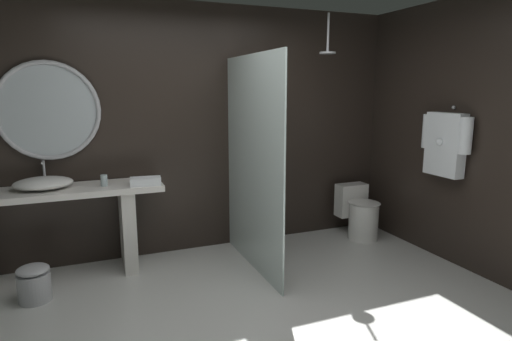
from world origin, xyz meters
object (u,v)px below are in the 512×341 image
object	(u,v)px
waste_bin	(34,283)
folded_hand_towel	(146,181)
rain_shower_head	(328,47)
tumbler_cup	(104,180)
vessel_sink	(43,183)
round_wall_mirror	(48,111)
toilet	(359,213)
hanging_bathrobe	(445,142)

from	to	relation	value
waste_bin	folded_hand_towel	size ratio (longest dim) A/B	1.11
rain_shower_head	tumbler_cup	bearing A→B (deg)	177.20
folded_hand_towel	vessel_sink	bearing A→B (deg)	168.04
rain_shower_head	folded_hand_towel	bearing A→B (deg)	179.67
tumbler_cup	rain_shower_head	xyz separation A→B (m)	(2.27, -0.11, 1.25)
tumbler_cup	folded_hand_towel	size ratio (longest dim) A/B	0.38
round_wall_mirror	toilet	size ratio (longest dim) A/B	1.51
toilet	folded_hand_towel	xyz separation A→B (m)	(-2.45, -0.04, 0.60)
round_wall_mirror	waste_bin	size ratio (longest dim) A/B	2.94
tumbler_cup	round_wall_mirror	distance (m)	0.81
round_wall_mirror	toilet	distance (m)	3.49
hanging_bathrobe	folded_hand_towel	xyz separation A→B (m)	(-2.78, 0.84, -0.34)
waste_bin	hanging_bathrobe	bearing A→B (deg)	-8.89
tumbler_cup	folded_hand_towel	distance (m)	0.37
round_wall_mirror	folded_hand_towel	distance (m)	1.09
round_wall_mirror	rain_shower_head	size ratio (longest dim) A/B	2.23
hanging_bathrobe	waste_bin	world-z (taller)	hanging_bathrobe
vessel_sink	waste_bin	world-z (taller)	vessel_sink
folded_hand_towel	hanging_bathrobe	bearing A→B (deg)	-16.85
vessel_sink	folded_hand_towel	world-z (taller)	vessel_sink
vessel_sink	waste_bin	xyz separation A→B (m)	(-0.10, -0.44, -0.75)
toilet	folded_hand_towel	world-z (taller)	folded_hand_towel
toilet	folded_hand_towel	bearing A→B (deg)	-179.01
tumbler_cup	toilet	xyz separation A→B (m)	(2.81, -0.06, -0.62)
folded_hand_towel	tumbler_cup	bearing A→B (deg)	164.43
toilet	waste_bin	xyz separation A→B (m)	(-3.42, -0.30, -0.13)
rain_shower_head	toilet	distance (m)	1.95
tumbler_cup	waste_bin	size ratio (longest dim) A/B	0.34
round_wall_mirror	folded_hand_towel	size ratio (longest dim) A/B	3.27
vessel_sink	hanging_bathrobe	bearing A→B (deg)	-15.70
tumbler_cup	round_wall_mirror	world-z (taller)	round_wall_mirror
tumbler_cup	folded_hand_towel	xyz separation A→B (m)	(0.36, -0.10, -0.02)
tumbler_cup	hanging_bathrobe	bearing A→B (deg)	-16.70
rain_shower_head	waste_bin	size ratio (longest dim) A/B	1.32
toilet	vessel_sink	bearing A→B (deg)	177.55
hanging_bathrobe	toilet	world-z (taller)	hanging_bathrobe
toilet	waste_bin	world-z (taller)	toilet
vessel_sink	tumbler_cup	distance (m)	0.52
hanging_bathrobe	waste_bin	size ratio (longest dim) A/B	2.21
vessel_sink	toilet	bearing A→B (deg)	-2.45
vessel_sink	tumbler_cup	bearing A→B (deg)	-9.35
vessel_sink	toilet	size ratio (longest dim) A/B	0.83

